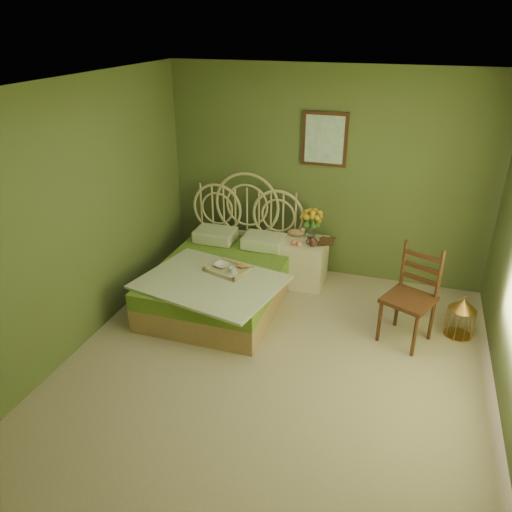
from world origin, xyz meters
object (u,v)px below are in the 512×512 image
(nightstand, at_px, (305,257))
(chair, at_px, (410,289))
(birdcage, at_px, (461,318))
(bed, at_px, (223,277))

(nightstand, relative_size, chair, 0.98)
(chair, distance_m, birdcage, 0.68)
(bed, height_order, nightstand, bed)
(nightstand, height_order, chair, chair)
(nightstand, bearing_deg, bed, -139.57)
(nightstand, bearing_deg, chair, -32.92)
(bed, xyz_separation_m, birdcage, (2.65, 0.06, -0.08))
(birdcage, bearing_deg, bed, -178.71)
(birdcage, bearing_deg, nightstand, 160.66)
(nightstand, xyz_separation_m, chair, (1.28, -0.83, 0.21))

